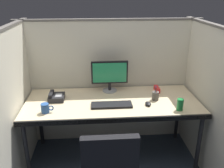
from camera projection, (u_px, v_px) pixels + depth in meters
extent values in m
cube|color=beige|center=(110.00, 83.00, 3.09)|extent=(2.20, 0.05, 1.55)
cube|color=#605B56|center=(109.00, 20.00, 2.80)|extent=(2.21, 0.06, 0.02)
cube|color=beige|center=(17.00, 105.00, 2.51)|extent=(0.05, 1.40, 1.55)
cube|color=#605B56|center=(5.00, 28.00, 2.22)|extent=(0.06, 1.41, 0.02)
cube|color=beige|center=(204.00, 99.00, 2.65)|extent=(0.05, 1.40, 1.55)
cube|color=#605B56|center=(215.00, 25.00, 2.37)|extent=(0.06, 1.41, 0.02)
cube|color=beige|center=(112.00, 102.00, 2.70)|extent=(1.90, 0.80, 0.04)
cube|color=black|center=(116.00, 120.00, 2.34)|extent=(1.90, 0.02, 0.05)
cylinder|color=black|center=(27.00, 153.00, 2.45)|extent=(0.04, 0.04, 0.70)
cylinder|color=black|center=(199.00, 145.00, 2.58)|extent=(0.04, 0.04, 0.70)
cylinder|color=black|center=(40.00, 120.00, 3.08)|extent=(0.04, 0.04, 0.70)
cylinder|color=black|center=(178.00, 114.00, 3.21)|extent=(0.04, 0.04, 0.70)
cube|color=black|center=(110.00, 166.00, 1.71)|extent=(0.40, 0.06, 0.48)
cylinder|color=gray|center=(110.00, 90.00, 2.94)|extent=(0.17, 0.17, 0.01)
cylinder|color=black|center=(110.00, 86.00, 2.92)|extent=(0.03, 0.03, 0.09)
cube|color=black|center=(110.00, 72.00, 2.86)|extent=(0.43, 0.03, 0.27)
cube|color=#268C59|center=(110.00, 73.00, 2.84)|extent=(0.39, 0.01, 0.23)
cube|color=black|center=(112.00, 105.00, 2.57)|extent=(0.43, 0.15, 0.02)
ellipsoid|color=black|center=(148.00, 104.00, 2.58)|extent=(0.06, 0.10, 0.03)
cylinder|color=#59595B|center=(148.00, 102.00, 2.59)|extent=(0.01, 0.01, 0.01)
cylinder|color=#197233|center=(180.00, 105.00, 2.46)|extent=(0.07, 0.07, 0.12)
cylinder|color=#264C8C|center=(45.00, 108.00, 2.42)|extent=(0.08, 0.08, 0.09)
torus|color=#264C8C|center=(51.00, 108.00, 2.42)|extent=(0.06, 0.01, 0.06)
cylinder|color=#4C4742|center=(155.00, 96.00, 2.70)|extent=(0.08, 0.08, 0.09)
cylinder|color=red|center=(156.00, 94.00, 2.68)|extent=(0.01, 0.01, 0.13)
cylinder|color=#263FB2|center=(156.00, 92.00, 2.70)|extent=(0.01, 0.01, 0.15)
cylinder|color=black|center=(156.00, 94.00, 2.69)|extent=(0.01, 0.01, 0.13)
cube|color=black|center=(57.00, 97.00, 2.71)|extent=(0.17, 0.19, 0.06)
cube|color=black|center=(51.00, 94.00, 2.69)|extent=(0.04, 0.17, 0.03)
cube|color=gray|center=(59.00, 95.00, 2.69)|extent=(0.07, 0.09, 0.00)
cube|color=red|center=(157.00, 89.00, 2.93)|extent=(0.04, 0.15, 0.06)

